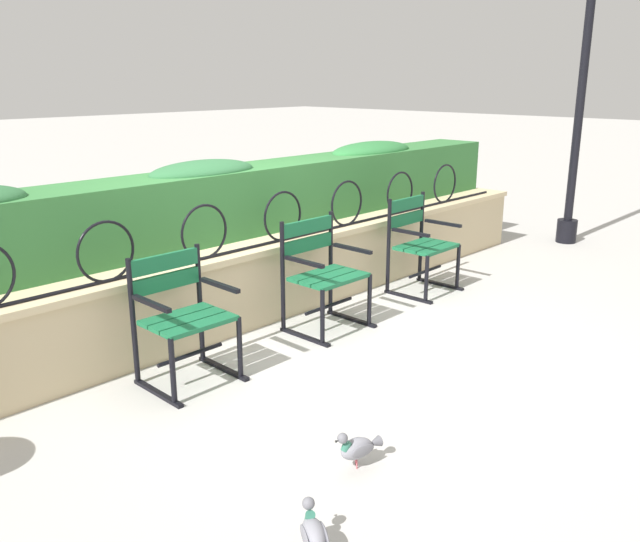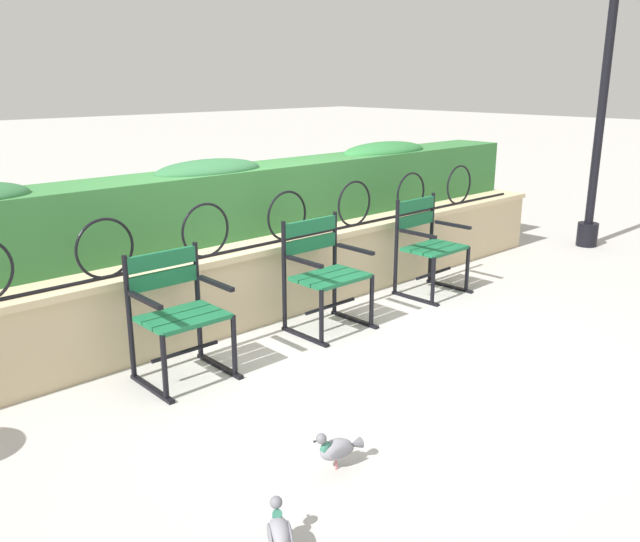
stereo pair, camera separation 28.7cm
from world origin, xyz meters
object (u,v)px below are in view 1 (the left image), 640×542
at_px(park_chair_centre, 322,271).
at_px(pigeon_far_side, 314,534).
at_px(lamppost, 582,82).
at_px(park_chair_right, 420,242).
at_px(pigeon_near_chairs, 357,447).
at_px(park_chair_left, 182,314).

relative_size(park_chair_centre, pigeon_far_side, 3.36).
bearing_deg(pigeon_far_side, lamppost, 14.90).
xyz_separation_m(park_chair_right, pigeon_near_chairs, (-2.69, -1.53, -0.36)).
bearing_deg(lamppost, park_chair_left, 177.97).
height_order(pigeon_far_side, lamppost, lamppost).
bearing_deg(park_chair_right, park_chair_left, -179.88).
bearing_deg(lamppost, park_chair_centre, 177.35).
height_order(park_chair_left, pigeon_near_chairs, park_chair_left).
bearing_deg(lamppost, park_chair_right, 175.95).
distance_m(park_chair_centre, pigeon_near_chairs, 2.07).
xyz_separation_m(park_chair_right, lamppost, (2.84, -0.20, 1.44)).
bearing_deg(park_chair_right, pigeon_near_chairs, -150.34).
distance_m(pigeon_near_chairs, pigeon_far_side, 0.72).
height_order(park_chair_left, pigeon_far_side, park_chair_left).
bearing_deg(park_chair_left, park_chair_right, 0.12).
distance_m(park_chair_centre, lamppost, 4.43).
height_order(park_chair_right, pigeon_near_chairs, park_chair_right).
height_order(park_chair_centre, pigeon_far_side, park_chair_centre).
relative_size(park_chair_right, pigeon_near_chairs, 3.10).
xyz_separation_m(pigeon_near_chairs, pigeon_far_side, (-0.65, -0.31, 0.00)).
distance_m(park_chair_right, lamppost, 3.19).
relative_size(pigeon_near_chairs, pigeon_far_side, 1.09).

